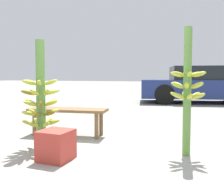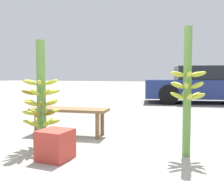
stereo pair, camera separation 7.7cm
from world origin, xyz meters
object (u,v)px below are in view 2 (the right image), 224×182
at_px(parked_car, 205,85).
at_px(produce_crate, 55,145).
at_px(banana_stalk_left, 41,98).
at_px(market_bench, 69,113).
at_px(banana_stalk_center, 187,89).

bearing_deg(parked_car, produce_crate, 155.65).
bearing_deg(produce_crate, banana_stalk_left, 144.39).
xyz_separation_m(banana_stalk_left, parked_car, (1.62, 6.56, -0.02)).
height_order(banana_stalk_left, produce_crate, banana_stalk_left).
distance_m(market_bench, parked_car, 6.09).
height_order(banana_stalk_center, market_bench, banana_stalk_center).
bearing_deg(produce_crate, market_bench, 115.26).
bearing_deg(market_bench, parked_car, 64.83).
height_order(banana_stalk_left, banana_stalk_center, banana_stalk_center).
bearing_deg(banana_stalk_center, produce_crate, -151.88).
height_order(banana_stalk_center, produce_crate, banana_stalk_center).
bearing_deg(market_bench, produce_crate, -73.93).
height_order(market_bench, parked_car, parked_car).
xyz_separation_m(market_bench, parked_car, (1.67, 5.84, 0.27)).
bearing_deg(produce_crate, parked_car, 80.16).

